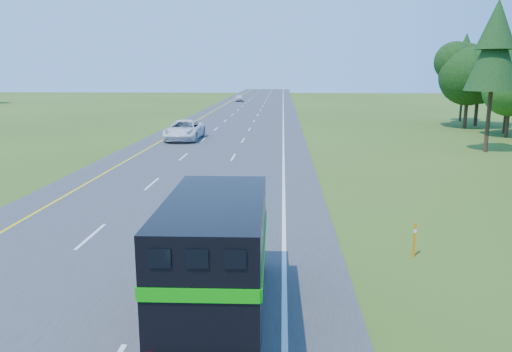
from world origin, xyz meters
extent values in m
cube|color=#38383A|center=(0.00, 50.00, 0.02)|extent=(15.00, 260.00, 0.04)
cube|color=yellow|center=(-5.50, 50.00, 0.04)|extent=(0.15, 260.00, 0.01)
cube|color=white|center=(5.50, 50.00, 0.04)|extent=(0.15, 260.00, 0.01)
cylinder|color=black|center=(2.83, 16.90, 0.54)|extent=(0.34, 1.01, 1.00)
cylinder|color=black|center=(4.74, 16.93, 0.54)|extent=(0.34, 1.01, 1.00)
cylinder|color=black|center=(2.90, 12.53, 0.54)|extent=(0.34, 1.01, 1.00)
cylinder|color=black|center=(4.81, 12.56, 0.54)|extent=(0.34, 1.01, 1.00)
cylinder|color=black|center=(2.92, 11.44, 0.54)|extent=(0.34, 1.01, 1.00)
cube|color=black|center=(3.83, 14.00, 0.65)|extent=(2.31, 7.32, 0.25)
cube|color=black|center=(3.78, 16.82, 1.64)|extent=(2.26, 1.68, 1.73)
cube|color=black|center=(3.77, 17.66, 2.10)|extent=(2.00, 0.09, 0.55)
cube|color=black|center=(3.84, 13.36, 2.03)|extent=(2.36, 5.32, 2.50)
cube|color=#08A009|center=(3.89, 10.71, 2.15)|extent=(2.28, 0.07, 0.27)
cube|color=#08A009|center=(2.69, 13.34, 2.15)|extent=(0.13, 5.28, 0.27)
cube|color=#08A009|center=(5.00, 13.38, 2.15)|extent=(0.13, 5.28, 0.27)
cube|color=black|center=(3.20, 10.69, 2.87)|extent=(0.41, 0.04, 0.36)
cube|color=black|center=(3.89, 10.71, 2.87)|extent=(0.41, 0.04, 0.36)
cube|color=black|center=(4.57, 10.72, 2.87)|extent=(0.41, 0.04, 0.36)
imported|color=white|center=(-3.54, 47.23, 0.93)|extent=(3.03, 6.42, 1.77)
imported|color=silver|center=(-3.65, 106.59, 0.76)|extent=(2.04, 4.37, 1.45)
cube|color=orange|center=(9.90, 18.61, 0.59)|extent=(0.09, 0.04, 1.17)
cube|color=white|center=(9.90, 18.61, 0.91)|extent=(0.10, 0.05, 0.13)
camera|label=1|loc=(5.39, 2.30, 6.18)|focal=35.00mm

